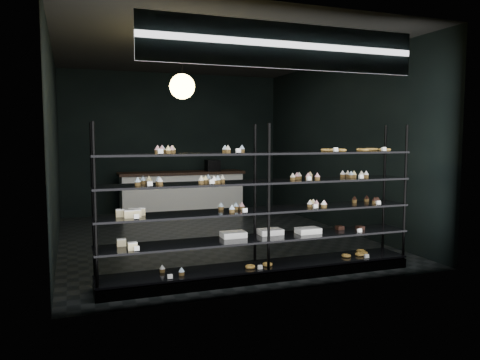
% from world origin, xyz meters
% --- Properties ---
extents(room, '(5.01, 6.01, 3.20)m').
position_xyz_m(room, '(0.00, 0.00, 1.60)').
color(room, black).
rests_on(room, ground).
extents(display_shelf, '(4.00, 0.50, 1.91)m').
position_xyz_m(display_shelf, '(-0.10, -2.45, 0.63)').
color(display_shelf, black).
rests_on(display_shelf, room).
extents(signage, '(3.30, 0.05, 0.50)m').
position_xyz_m(signage, '(0.00, -2.93, 2.75)').
color(signage, '#0D0C3F').
rests_on(signage, room).
extents(pendant_lamp, '(0.35, 0.35, 0.90)m').
position_xyz_m(pendant_lamp, '(-0.78, -1.23, 2.45)').
color(pendant_lamp, black).
rests_on(pendant_lamp, room).
extents(service_counter, '(2.78, 0.65, 1.23)m').
position_xyz_m(service_counter, '(0.07, 2.50, 0.50)').
color(service_counter, silver).
rests_on(service_counter, room).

